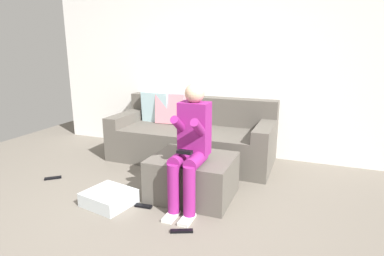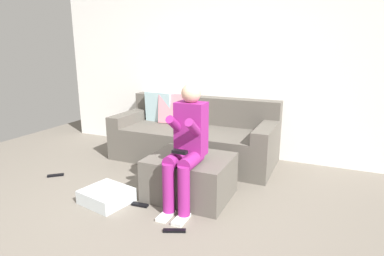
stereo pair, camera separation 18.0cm
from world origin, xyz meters
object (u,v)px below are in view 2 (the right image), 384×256
(ottoman, at_px, (190,177))
(remote_near_ottoman, at_px, (174,231))
(remote_by_storage_bin, at_px, (140,205))
(person_seated, at_px, (187,143))
(couch_sectional, at_px, (194,137))
(remote_under_side_table, at_px, (56,175))
(storage_bin, at_px, (106,196))

(ottoman, bearing_deg, remote_near_ottoman, -76.95)
(remote_by_storage_bin, bearing_deg, person_seated, 21.81)
(person_seated, relative_size, remote_near_ottoman, 6.20)
(couch_sectional, bearing_deg, remote_under_side_table, -134.89)
(storage_bin, bearing_deg, couch_sectional, 80.02)
(couch_sectional, xyz_separation_m, person_seated, (0.49, -1.30, 0.33))
(remote_near_ottoman, xyz_separation_m, remote_under_side_table, (-1.87, 0.49, 0.00))
(storage_bin, bearing_deg, remote_by_storage_bin, 11.27)
(storage_bin, distance_m, remote_near_ottoman, 0.89)
(storage_bin, distance_m, remote_under_side_table, 1.04)
(storage_bin, bearing_deg, person_seated, 19.66)
(storage_bin, distance_m, remote_by_storage_bin, 0.36)
(ottoman, relative_size, person_seated, 0.69)
(ottoman, distance_m, remote_by_storage_bin, 0.58)
(person_seated, xyz_separation_m, remote_by_storage_bin, (-0.42, -0.20, -0.64))
(person_seated, distance_m, remote_near_ottoman, 0.80)
(storage_bin, height_order, remote_near_ottoman, storage_bin)
(couch_sectional, relative_size, remote_under_side_table, 11.70)
(storage_bin, xyz_separation_m, remote_near_ottoman, (0.87, -0.20, -0.06))
(remote_by_storage_bin, bearing_deg, storage_bin, -173.00)
(remote_near_ottoman, bearing_deg, couch_sectional, 85.34)
(person_seated, xyz_separation_m, remote_near_ottoman, (0.10, -0.47, -0.64))
(storage_bin, bearing_deg, ottoman, 33.10)
(couch_sectional, height_order, remote_near_ottoman, couch_sectional)
(ottoman, bearing_deg, couch_sectional, 111.64)
(person_seated, bearing_deg, remote_under_side_table, 179.53)
(couch_sectional, height_order, remote_by_storage_bin, couch_sectional)
(person_seated, height_order, remote_near_ottoman, person_seated)
(storage_bin, relative_size, remote_by_storage_bin, 2.62)
(couch_sectional, bearing_deg, person_seated, -69.33)
(couch_sectional, bearing_deg, storage_bin, -99.98)
(remote_near_ottoman, bearing_deg, remote_under_side_table, 142.22)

